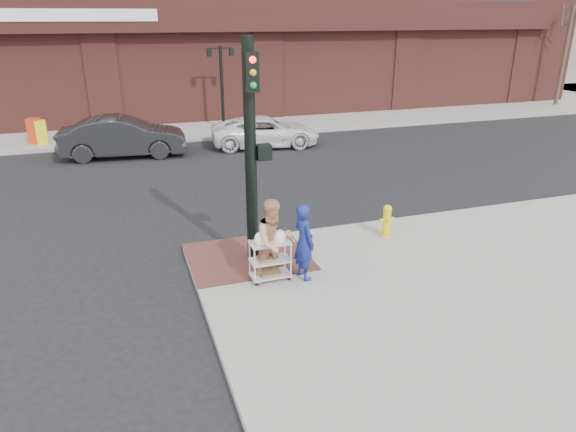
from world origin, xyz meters
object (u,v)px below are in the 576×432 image
object	(u,v)px
fire_hydrant	(387,220)
traffic_signal_pole	(252,148)
sedan_dark	(123,137)
lamp_post	(222,78)
pedestrian_tan	(274,241)
utility_cart	(270,257)
woman_blue	(304,242)
minivan_white	(265,132)

from	to	relation	value
fire_hydrant	traffic_signal_pole	bearing A→B (deg)	-177.03
sedan_dark	lamp_post	bearing A→B (deg)	-46.75
pedestrian_tan	fire_hydrant	world-z (taller)	pedestrian_tan
utility_cart	sedan_dark	bearing A→B (deg)	101.77
traffic_signal_pole	pedestrian_tan	xyz separation A→B (m)	(0.12, -1.20, -1.75)
lamp_post	traffic_signal_pole	size ratio (longest dim) A/B	0.80
woman_blue	traffic_signal_pole	bearing A→B (deg)	20.85
sedan_dark	utility_cart	distance (m)	12.79
woman_blue	fire_hydrant	distance (m)	3.20
lamp_post	woman_blue	bearing A→B (deg)	-95.89
pedestrian_tan	utility_cart	bearing A→B (deg)	112.96
fire_hydrant	utility_cart	bearing A→B (deg)	-159.88
traffic_signal_pole	utility_cart	size ratio (longest dim) A/B	4.19
pedestrian_tan	minivan_white	size ratio (longest dim) A/B	0.39
traffic_signal_pole	fire_hydrant	world-z (taller)	traffic_signal_pole
traffic_signal_pole	minivan_white	xyz separation A→B (m)	(3.57, 11.30, -2.16)
lamp_post	sedan_dark	bearing A→B (deg)	-142.75
sedan_dark	fire_hydrant	size ratio (longest dim) A/B	5.88
woman_blue	utility_cart	bearing A→B (deg)	67.33
sedan_dark	minivan_white	xyz separation A→B (m)	(6.12, -0.11, -0.17)
sedan_dark	minivan_white	bearing A→B (deg)	-84.99
woman_blue	utility_cart	distance (m)	0.80
utility_cart	woman_blue	bearing A→B (deg)	-11.90
lamp_post	minivan_white	bearing A→B (deg)	-74.43
minivan_white	sedan_dark	bearing A→B (deg)	97.10
traffic_signal_pole	sedan_dark	xyz separation A→B (m)	(-2.55, 11.41, -1.99)
lamp_post	traffic_signal_pole	distance (m)	15.43
fire_hydrant	pedestrian_tan	bearing A→B (deg)	-158.30
minivan_white	fire_hydrant	size ratio (longest dim) A/B	5.58
sedan_dark	fire_hydrant	xyz separation A→B (m)	(6.14, -11.22, -0.25)
traffic_signal_pole	utility_cart	distance (m)	2.41
pedestrian_tan	sedan_dark	bearing A→B (deg)	88.21
woman_blue	pedestrian_tan	bearing A→B (deg)	73.53
woman_blue	utility_cart	size ratio (longest dim) A/B	1.43
traffic_signal_pole	pedestrian_tan	bearing A→B (deg)	-84.06
traffic_signal_pole	minivan_white	bearing A→B (deg)	72.47
woman_blue	fire_hydrant	xyz separation A→B (m)	(2.82, 1.45, -0.41)
sedan_dark	utility_cart	size ratio (longest dim) A/B	4.26
minivan_white	traffic_signal_pole	bearing A→B (deg)	170.55
woman_blue	minivan_white	distance (m)	12.87
lamp_post	woman_blue	world-z (taller)	lamp_post
minivan_white	fire_hydrant	bearing A→B (deg)	-171.78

